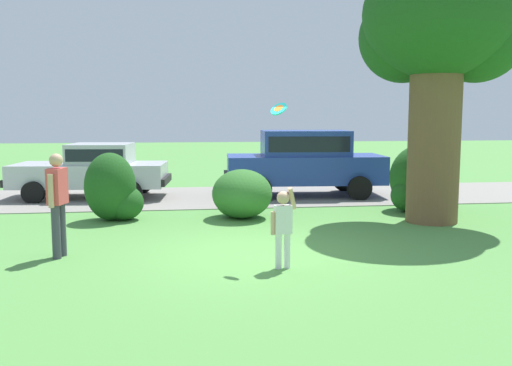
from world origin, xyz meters
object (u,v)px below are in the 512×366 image
(oak_tree_large, at_px, (439,33))
(child_thrower, at_px, (283,223))
(parked_suv, at_px, (305,159))
(adult_onlooker, at_px, (58,199))
(frisbee, at_px, (279,109))
(parked_sedan, at_px, (94,169))

(oak_tree_large, xyz_separation_m, child_thrower, (-4.06, -3.51, -3.42))
(oak_tree_large, distance_m, parked_suv, 5.56)
(adult_onlooker, bearing_deg, parked_suv, 49.23)
(oak_tree_large, distance_m, frisbee, 5.28)
(parked_sedan, height_order, child_thrower, parked_sedan)
(parked_sedan, bearing_deg, adult_onlooker, -86.36)
(parked_sedan, xyz_separation_m, child_thrower, (4.02, -8.05, -0.13))
(parked_suv, height_order, adult_onlooker, parked_suv)
(oak_tree_large, relative_size, child_thrower, 4.59)
(parked_sedan, distance_m, frisbee, 8.68)
(child_thrower, bearing_deg, oak_tree_large, 40.84)
(parked_sedan, height_order, frisbee, frisbee)
(oak_tree_large, bearing_deg, adult_onlooker, -163.00)
(parked_sedan, distance_m, child_thrower, 9.00)
(oak_tree_large, bearing_deg, parked_sedan, 150.67)
(oak_tree_large, xyz_separation_m, parked_sedan, (-8.08, 4.54, -3.29))
(child_thrower, xyz_separation_m, adult_onlooker, (-3.58, 1.17, 0.27))
(oak_tree_large, height_order, adult_onlooker, oak_tree_large)
(frisbee, bearing_deg, child_thrower, -92.05)
(child_thrower, distance_m, frisbee, 1.83)
(oak_tree_large, distance_m, parked_sedan, 9.83)
(child_thrower, bearing_deg, adult_onlooker, 161.90)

